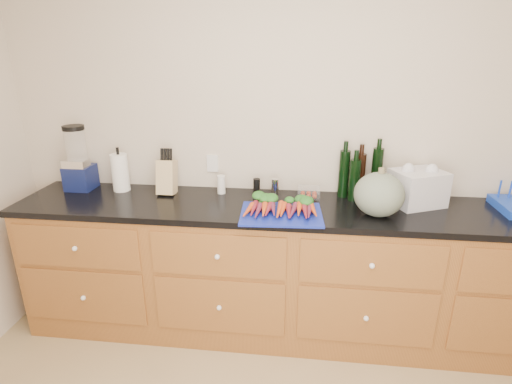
# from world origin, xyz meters

# --- Properties ---
(wall_back) EXTENTS (4.10, 0.05, 2.60)m
(wall_back) POSITION_xyz_m (0.00, 1.62, 1.30)
(wall_back) COLOR beige
(wall_back) RESTS_ON ground
(cabinets) EXTENTS (3.60, 0.64, 0.90)m
(cabinets) POSITION_xyz_m (0.00, 1.30, 0.45)
(cabinets) COLOR brown
(cabinets) RESTS_ON ground
(countertop) EXTENTS (3.64, 0.62, 0.04)m
(countertop) POSITION_xyz_m (0.00, 1.30, 0.92)
(countertop) COLOR black
(countertop) RESTS_ON cabinets
(cutting_board) EXTENTS (0.51, 0.40, 0.01)m
(cutting_board) POSITION_xyz_m (-0.08, 1.14, 0.95)
(cutting_board) COLOR #11229B
(cutting_board) RESTS_ON countertop
(carrots) EXTENTS (0.44, 0.30, 0.06)m
(carrots) POSITION_xyz_m (-0.08, 1.17, 0.98)
(carrots) COLOR #DA4919
(carrots) RESTS_ON cutting_board
(squash) EXTENTS (0.29, 0.29, 0.27)m
(squash) POSITION_xyz_m (0.49, 1.21, 1.07)
(squash) COLOR #556353
(squash) RESTS_ON countertop
(blender_appliance) EXTENTS (0.18, 0.18, 0.45)m
(blender_appliance) POSITION_xyz_m (-1.53, 1.46, 1.14)
(blender_appliance) COLOR #10194B
(blender_appliance) RESTS_ON countertop
(paper_towel) EXTENTS (0.12, 0.12, 0.26)m
(paper_towel) POSITION_xyz_m (-1.23, 1.46, 1.07)
(paper_towel) COLOR white
(paper_towel) RESTS_ON countertop
(knife_block) EXTENTS (0.12, 0.12, 0.23)m
(knife_block) POSITION_xyz_m (-0.89, 1.44, 1.06)
(knife_block) COLOR tan
(knife_block) RESTS_ON countertop
(grinder_salt) EXTENTS (0.06, 0.06, 0.13)m
(grinder_salt) POSITION_xyz_m (-0.52, 1.48, 1.00)
(grinder_salt) COLOR silver
(grinder_salt) RESTS_ON countertop
(grinder_pepper) EXTENTS (0.05, 0.05, 0.11)m
(grinder_pepper) POSITION_xyz_m (-0.27, 1.48, 1.00)
(grinder_pepper) COLOR black
(grinder_pepper) RESTS_ON countertop
(canister_chrome) EXTENTS (0.05, 0.05, 0.12)m
(canister_chrome) POSITION_xyz_m (-0.14, 1.48, 1.00)
(canister_chrome) COLOR white
(canister_chrome) RESTS_ON countertop
(tomato_box) EXTENTS (0.15, 0.12, 0.07)m
(tomato_box) POSITION_xyz_m (0.08, 1.47, 0.97)
(tomato_box) COLOR white
(tomato_box) RESTS_ON countertop
(bottles) EXTENTS (0.28, 0.14, 0.34)m
(bottles) POSITION_xyz_m (0.41, 1.51, 1.09)
(bottles) COLOR black
(bottles) RESTS_ON countertop
(grocery_bag) EXTENTS (0.38, 0.35, 0.22)m
(grocery_bag) POSITION_xyz_m (0.77, 1.42, 1.05)
(grocery_bag) COLOR white
(grocery_bag) RESTS_ON countertop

